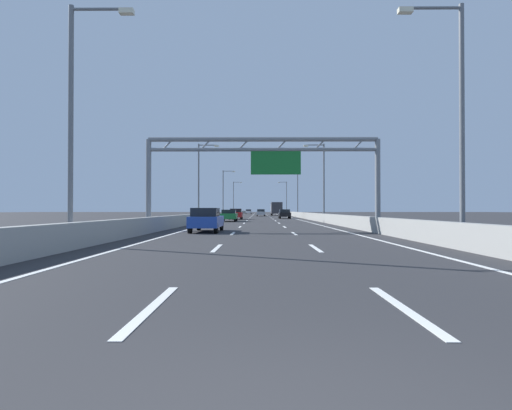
# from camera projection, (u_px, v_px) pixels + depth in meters

# --- Properties ---
(ground_plane) EXTENTS (260.00, 260.00, 0.00)m
(ground_plane) POSITION_uv_depth(u_px,v_px,m) (260.00, 215.00, 102.30)
(ground_plane) COLOR #2D2D30
(lane_dash_left_0) EXTENTS (0.16, 3.00, 0.01)m
(lane_dash_left_0) POSITION_uv_depth(u_px,v_px,m) (152.00, 308.00, 5.82)
(lane_dash_left_0) COLOR white
(lane_dash_left_0) RESTS_ON ground_plane
(lane_dash_left_1) EXTENTS (0.16, 3.00, 0.01)m
(lane_dash_left_1) POSITION_uv_depth(u_px,v_px,m) (217.00, 248.00, 14.82)
(lane_dash_left_1) COLOR white
(lane_dash_left_1) RESTS_ON ground_plane
(lane_dash_left_2) EXTENTS (0.16, 3.00, 0.01)m
(lane_dash_left_2) POSITION_uv_depth(u_px,v_px,m) (233.00, 233.00, 23.82)
(lane_dash_left_2) COLOR white
(lane_dash_left_2) RESTS_ON ground_plane
(lane_dash_left_3) EXTENTS (0.16, 3.00, 0.01)m
(lane_dash_left_3) POSITION_uv_depth(u_px,v_px,m) (240.00, 227.00, 32.82)
(lane_dash_left_3) COLOR white
(lane_dash_left_3) RESTS_ON ground_plane
(lane_dash_left_4) EXTENTS (0.16, 3.00, 0.01)m
(lane_dash_left_4) POSITION_uv_depth(u_px,v_px,m) (244.00, 223.00, 41.82)
(lane_dash_left_4) COLOR white
(lane_dash_left_4) RESTS_ON ground_plane
(lane_dash_left_5) EXTENTS (0.16, 3.00, 0.01)m
(lane_dash_left_5) POSITION_uv_depth(u_px,v_px,m) (247.00, 221.00, 50.82)
(lane_dash_left_5) COLOR white
(lane_dash_left_5) RESTS_ON ground_plane
(lane_dash_left_6) EXTENTS (0.16, 3.00, 0.01)m
(lane_dash_left_6) POSITION_uv_depth(u_px,v_px,m) (249.00, 219.00, 59.82)
(lane_dash_left_6) COLOR white
(lane_dash_left_6) RESTS_ON ground_plane
(lane_dash_left_7) EXTENTS (0.16, 3.00, 0.01)m
(lane_dash_left_7) POSITION_uv_depth(u_px,v_px,m) (250.00, 218.00, 68.82)
(lane_dash_left_7) COLOR white
(lane_dash_left_7) RESTS_ON ground_plane
(lane_dash_left_8) EXTENTS (0.16, 3.00, 0.01)m
(lane_dash_left_8) POSITION_uv_depth(u_px,v_px,m) (251.00, 217.00, 77.81)
(lane_dash_left_8) COLOR white
(lane_dash_left_8) RESTS_ON ground_plane
(lane_dash_left_9) EXTENTS (0.16, 3.00, 0.01)m
(lane_dash_left_9) POSITION_uv_depth(u_px,v_px,m) (252.00, 216.00, 86.81)
(lane_dash_left_9) COLOR white
(lane_dash_left_9) RESTS_ON ground_plane
(lane_dash_left_10) EXTENTS (0.16, 3.00, 0.01)m
(lane_dash_left_10) POSITION_uv_depth(u_px,v_px,m) (253.00, 215.00, 95.81)
(lane_dash_left_10) COLOR white
(lane_dash_left_10) RESTS_ON ground_plane
(lane_dash_left_11) EXTENTS (0.16, 3.00, 0.01)m
(lane_dash_left_11) POSITION_uv_depth(u_px,v_px,m) (253.00, 215.00, 104.81)
(lane_dash_left_11) COLOR white
(lane_dash_left_11) RESTS_ON ground_plane
(lane_dash_left_12) EXTENTS (0.16, 3.00, 0.01)m
(lane_dash_left_12) POSITION_uv_depth(u_px,v_px,m) (254.00, 215.00, 113.81)
(lane_dash_left_12) COLOR white
(lane_dash_left_12) RESTS_ON ground_plane
(lane_dash_left_13) EXTENTS (0.16, 3.00, 0.01)m
(lane_dash_left_13) POSITION_uv_depth(u_px,v_px,m) (254.00, 214.00, 122.81)
(lane_dash_left_13) COLOR white
(lane_dash_left_13) RESTS_ON ground_plane
(lane_dash_left_14) EXTENTS (0.16, 3.00, 0.01)m
(lane_dash_left_14) POSITION_uv_depth(u_px,v_px,m) (254.00, 214.00, 131.81)
(lane_dash_left_14) COLOR white
(lane_dash_left_14) RESTS_ON ground_plane
(lane_dash_left_15) EXTENTS (0.16, 3.00, 0.01)m
(lane_dash_left_15) POSITION_uv_depth(u_px,v_px,m) (255.00, 214.00, 140.81)
(lane_dash_left_15) COLOR white
(lane_dash_left_15) RESTS_ON ground_plane
(lane_dash_left_16) EXTENTS (0.16, 3.00, 0.01)m
(lane_dash_left_16) POSITION_uv_depth(u_px,v_px,m) (255.00, 213.00, 149.81)
(lane_dash_left_16) COLOR white
(lane_dash_left_16) RESTS_ON ground_plane
(lane_dash_left_17) EXTENTS (0.16, 3.00, 0.01)m
(lane_dash_left_17) POSITION_uv_depth(u_px,v_px,m) (255.00, 213.00, 158.81)
(lane_dash_left_17) COLOR white
(lane_dash_left_17) RESTS_ON ground_plane
(lane_dash_right_0) EXTENTS (0.16, 3.00, 0.01)m
(lane_dash_right_0) POSITION_uv_depth(u_px,v_px,m) (403.00, 308.00, 5.79)
(lane_dash_right_0) COLOR white
(lane_dash_right_0) RESTS_ON ground_plane
(lane_dash_right_1) EXTENTS (0.16, 3.00, 0.01)m
(lane_dash_right_1) POSITION_uv_depth(u_px,v_px,m) (316.00, 248.00, 14.79)
(lane_dash_right_1) COLOR white
(lane_dash_right_1) RESTS_ON ground_plane
(lane_dash_right_2) EXTENTS (0.16, 3.00, 0.01)m
(lane_dash_right_2) POSITION_uv_depth(u_px,v_px,m) (294.00, 234.00, 23.79)
(lane_dash_right_2) COLOR white
(lane_dash_right_2) RESTS_ON ground_plane
(lane_dash_right_3) EXTENTS (0.16, 3.00, 0.01)m
(lane_dash_right_3) POSITION_uv_depth(u_px,v_px,m) (285.00, 227.00, 32.79)
(lane_dash_right_3) COLOR white
(lane_dash_right_3) RESTS_ON ground_plane
(lane_dash_right_4) EXTENTS (0.16, 3.00, 0.01)m
(lane_dash_right_4) POSITION_uv_depth(u_px,v_px,m) (279.00, 223.00, 41.79)
(lane_dash_right_4) COLOR white
(lane_dash_right_4) RESTS_ON ground_plane
(lane_dash_right_5) EXTENTS (0.16, 3.00, 0.01)m
(lane_dash_right_5) POSITION_uv_depth(u_px,v_px,m) (276.00, 221.00, 50.79)
(lane_dash_right_5) COLOR white
(lane_dash_right_5) RESTS_ON ground_plane
(lane_dash_right_6) EXTENTS (0.16, 3.00, 0.01)m
(lane_dash_right_6) POSITION_uv_depth(u_px,v_px,m) (273.00, 219.00, 59.79)
(lane_dash_right_6) COLOR white
(lane_dash_right_6) RESTS_ON ground_plane
(lane_dash_right_7) EXTENTS (0.16, 3.00, 0.01)m
(lane_dash_right_7) POSITION_uv_depth(u_px,v_px,m) (271.00, 218.00, 68.79)
(lane_dash_right_7) COLOR white
(lane_dash_right_7) RESTS_ON ground_plane
(lane_dash_right_8) EXTENTS (0.16, 3.00, 0.01)m
(lane_dash_right_8) POSITION_uv_depth(u_px,v_px,m) (270.00, 217.00, 77.79)
(lane_dash_right_8) COLOR white
(lane_dash_right_8) RESTS_ON ground_plane
(lane_dash_right_9) EXTENTS (0.16, 3.00, 0.01)m
(lane_dash_right_9) POSITION_uv_depth(u_px,v_px,m) (269.00, 216.00, 86.79)
(lane_dash_right_9) COLOR white
(lane_dash_right_9) RESTS_ON ground_plane
(lane_dash_right_10) EXTENTS (0.16, 3.00, 0.01)m
(lane_dash_right_10) POSITION_uv_depth(u_px,v_px,m) (268.00, 215.00, 95.79)
(lane_dash_right_10) COLOR white
(lane_dash_right_10) RESTS_ON ground_plane
(lane_dash_right_11) EXTENTS (0.16, 3.00, 0.01)m
(lane_dash_right_11) POSITION_uv_depth(u_px,v_px,m) (267.00, 215.00, 104.79)
(lane_dash_right_11) COLOR white
(lane_dash_right_11) RESTS_ON ground_plane
(lane_dash_right_12) EXTENTS (0.16, 3.00, 0.01)m
(lane_dash_right_12) POSITION_uv_depth(u_px,v_px,m) (266.00, 215.00, 113.78)
(lane_dash_right_12) COLOR white
(lane_dash_right_12) RESTS_ON ground_plane
(lane_dash_right_13) EXTENTS (0.16, 3.00, 0.01)m
(lane_dash_right_13) POSITION_uv_depth(u_px,v_px,m) (266.00, 214.00, 122.78)
(lane_dash_right_13) COLOR white
(lane_dash_right_13) RESTS_ON ground_plane
(lane_dash_right_14) EXTENTS (0.16, 3.00, 0.01)m
(lane_dash_right_14) POSITION_uv_depth(u_px,v_px,m) (265.00, 214.00, 131.78)
(lane_dash_right_14) COLOR white
(lane_dash_right_14) RESTS_ON ground_plane
(lane_dash_right_15) EXTENTS (0.16, 3.00, 0.01)m
(lane_dash_right_15) POSITION_uv_depth(u_px,v_px,m) (265.00, 214.00, 140.78)
(lane_dash_right_15) COLOR white
(lane_dash_right_15) RESTS_ON ground_plane
(lane_dash_right_16) EXTENTS (0.16, 3.00, 0.01)m
(lane_dash_right_16) POSITION_uv_depth(u_px,v_px,m) (265.00, 213.00, 149.78)
(lane_dash_right_16) COLOR white
(lane_dash_right_16) RESTS_ON ground_plane
(lane_dash_right_17) EXTENTS (0.16, 3.00, 0.01)m
(lane_dash_right_17) POSITION_uv_depth(u_px,v_px,m) (264.00, 213.00, 158.78)
(lane_dash_right_17) COLOR white
(lane_dash_right_17) RESTS_ON ground_plane
(edge_line_left) EXTENTS (0.16, 176.00, 0.01)m
(edge_line_left) POSITION_uv_depth(u_px,v_px,m) (237.00, 216.00, 90.34)
(edge_line_left) COLOR white
(edge_line_left) RESTS_ON ground_plane
(edge_line_right) EXTENTS (0.16, 176.00, 0.01)m
(edge_line_right) POSITION_uv_depth(u_px,v_px,m) (284.00, 216.00, 90.26)
(edge_line_right) COLOR white
(edge_line_right) RESTS_ON ground_plane
(barrier_left) EXTENTS (0.45, 220.00, 0.95)m
(barrier_left) POSITION_uv_depth(u_px,v_px,m) (235.00, 213.00, 112.36)
(barrier_left) COLOR #9E9E99
(barrier_left) RESTS_ON ground_plane
(barrier_right) EXTENTS (0.45, 220.00, 0.95)m
(barrier_right) POSITION_uv_depth(u_px,v_px,m) (285.00, 213.00, 112.25)
(barrier_right) COLOR #9E9E99
(barrier_right) RESTS_ON ground_plane
(sign_gantry) EXTENTS (15.97, 0.36, 6.36)m
(sign_gantry) POSITION_uv_depth(u_px,v_px,m) (265.00, 159.00, 27.66)
(sign_gantry) COLOR gray
(sign_gantry) RESTS_ON ground_plane
(streetlamp_left_near) EXTENTS (2.58, 0.28, 9.50)m
(streetlamp_left_near) POSITION_uv_depth(u_px,v_px,m) (77.00, 109.00, 16.04)
(streetlamp_left_near) COLOR slate
(streetlamp_left_near) RESTS_ON ground_plane
(streetlamp_right_near) EXTENTS (2.58, 0.28, 9.50)m
(streetlamp_right_near) POSITION_uv_depth(u_px,v_px,m) (456.00, 108.00, 15.93)
(streetlamp_right_near) COLOR slate
(streetlamp_right_near) RESTS_ON ground_plane
(streetlamp_left_mid) EXTENTS (2.58, 0.28, 9.50)m
(streetlamp_left_mid) POSITION_uv_depth(u_px,v_px,m) (201.00, 177.00, 49.97)
(streetlamp_left_mid) COLOR slate
(streetlamp_left_mid) RESTS_ON ground_plane
(streetlamp_right_mid) EXTENTS (2.58, 0.28, 9.50)m
(streetlamp_right_mid) POSITION_uv_depth(u_px,v_px,m) (322.00, 177.00, 49.86)
(streetlamp_right_mid) COLOR slate
(streetlamp_right_mid) RESTS_ON ground_plane
(streetlamp_left_far) EXTENTS (2.58, 0.28, 9.50)m
(streetlamp_left_far) POSITION_uv_depth(u_px,v_px,m) (224.00, 190.00, 83.90)
(streetlamp_left_far) COLOR slate
(streetlamp_left_far) RESTS_ON ground_plane
(streetlamp_right_far) EXTENTS (2.58, 0.28, 9.50)m
(streetlamp_right_far) POSITION_uv_depth(u_px,v_px,m) (296.00, 190.00, 83.79)
(streetlamp_right_far) COLOR slate
(streetlamp_right_far) RESTS_ON ground_plane
(streetlamp_left_distant) EXTENTS (2.58, 0.28, 9.50)m
(streetlamp_left_distant) POSITION_uv_depth(u_px,v_px,m) (234.00, 196.00, 117.83)
(streetlamp_left_distant) COLOR slate
(streetlamp_left_distant) RESTS_ON ground_plane
(streetlamp_right_distant) EXTENTS (2.58, 0.28, 9.50)m
(streetlamp_right_distant) POSITION_uv_depth(u_px,v_px,m) (286.00, 196.00, 117.72)
(streetlamp_right_distant) COLOR slate
(streetlamp_right_distant) RESTS_ON ground_plane
(white_car) EXTENTS (1.89, 4.12, 1.46)m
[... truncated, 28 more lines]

